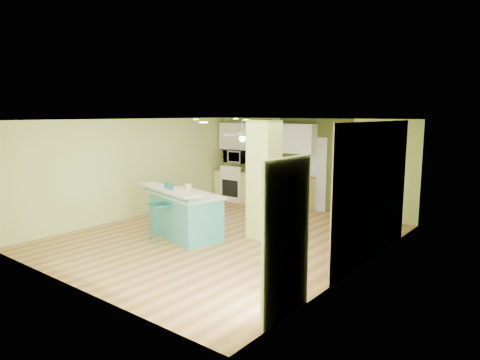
% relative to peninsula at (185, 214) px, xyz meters
% --- Properties ---
extents(floor, '(6.00, 7.00, 0.01)m').
position_rel_peninsula_xyz_m(floor, '(0.69, 0.54, -0.51)').
color(floor, olive).
rests_on(floor, ground).
extents(ceiling, '(6.00, 7.00, 0.01)m').
position_rel_peninsula_xyz_m(ceiling, '(0.69, 0.54, 2.00)').
color(ceiling, white).
rests_on(ceiling, wall_back).
extents(wall_back, '(6.00, 0.01, 2.50)m').
position_rel_peninsula_xyz_m(wall_back, '(0.69, 4.05, 0.74)').
color(wall_back, '#C7DC76').
rests_on(wall_back, floor).
extents(wall_front, '(6.00, 0.01, 2.50)m').
position_rel_peninsula_xyz_m(wall_front, '(0.69, -2.96, 0.74)').
color(wall_front, '#C7DC76').
rests_on(wall_front, floor).
extents(wall_left, '(0.01, 7.00, 2.50)m').
position_rel_peninsula_xyz_m(wall_left, '(-2.32, 0.54, 0.74)').
color(wall_left, '#C7DC76').
rests_on(wall_left, floor).
extents(wall_right, '(0.01, 7.00, 2.50)m').
position_rel_peninsula_xyz_m(wall_right, '(3.69, 0.54, 0.74)').
color(wall_right, '#C7DC76').
rests_on(wall_right, floor).
extents(wood_panel, '(0.02, 3.40, 2.50)m').
position_rel_peninsula_xyz_m(wood_panel, '(3.68, 1.14, 0.74)').
color(wood_panel, '#8C7650').
rests_on(wood_panel, floor).
extents(olive_accent, '(2.20, 0.02, 2.50)m').
position_rel_peninsula_xyz_m(olive_accent, '(0.89, 4.03, 0.74)').
color(olive_accent, '#445220').
rests_on(olive_accent, floor).
extents(interior_door, '(0.82, 0.05, 2.00)m').
position_rel_peninsula_xyz_m(interior_door, '(0.89, 4.00, 0.49)').
color(interior_door, silver).
rests_on(interior_door, floor).
extents(french_door, '(0.04, 1.08, 2.10)m').
position_rel_peninsula_xyz_m(french_door, '(3.66, -1.76, 0.54)').
color(french_door, white).
rests_on(french_door, floor).
extents(column, '(0.55, 0.55, 2.50)m').
position_rel_peninsula_xyz_m(column, '(1.34, 1.04, 0.74)').
color(column, '#BCD964').
rests_on(column, floor).
extents(kitchen_run, '(3.25, 0.63, 0.94)m').
position_rel_peninsula_xyz_m(kitchen_run, '(-0.61, 3.74, -0.04)').
color(kitchen_run, '#E7DE79').
rests_on(kitchen_run, floor).
extents(stove, '(0.76, 0.66, 1.08)m').
position_rel_peninsula_xyz_m(stove, '(-1.56, 3.73, -0.05)').
color(stove, white).
rests_on(stove, floor).
extents(upper_cabinets, '(3.20, 0.34, 0.80)m').
position_rel_peninsula_xyz_m(upper_cabinets, '(-0.61, 3.86, 1.44)').
color(upper_cabinets, white).
rests_on(upper_cabinets, wall_back).
extents(microwave, '(0.70, 0.48, 0.39)m').
position_rel_peninsula_xyz_m(microwave, '(-1.56, 3.74, 0.84)').
color(microwave, silver).
rests_on(microwave, wall_back).
extents(ceiling_fan, '(1.41, 1.41, 0.61)m').
position_rel_peninsula_xyz_m(ceiling_fan, '(-0.41, 2.54, 1.57)').
color(ceiling_fan, silver).
rests_on(ceiling_fan, ceiling).
extents(pendant_lamp, '(0.14, 0.14, 0.69)m').
position_rel_peninsula_xyz_m(pendant_lamp, '(3.34, 1.29, 1.38)').
color(pendant_lamp, white).
rests_on(pendant_lamp, ceiling).
extents(wall_decor, '(0.03, 0.90, 0.70)m').
position_rel_peninsula_xyz_m(wall_decor, '(3.65, 1.34, 1.04)').
color(wall_decor, brown).
rests_on(wall_decor, wood_panel).
extents(peninsula, '(2.14, 1.54, 1.10)m').
position_rel_peninsula_xyz_m(peninsula, '(0.00, 0.00, 0.00)').
color(peninsula, teal).
rests_on(peninsula, floor).
extents(bar_stool, '(0.51, 0.51, 1.22)m').
position_rel_peninsula_xyz_m(bar_stool, '(-0.11, -0.46, 0.31)').
color(bar_stool, '#1C7381').
rests_on(bar_stool, floor).
extents(side_counter, '(0.66, 1.57, 1.01)m').
position_rel_peninsula_xyz_m(side_counter, '(3.39, 1.61, -0.00)').
color(side_counter, teal).
rests_on(side_counter, floor).
extents(fruit_bowl, '(0.37, 0.37, 0.08)m').
position_rel_peninsula_xyz_m(fruit_bowl, '(-0.46, 3.70, 0.47)').
color(fruit_bowl, '#3A2517').
rests_on(fruit_bowl, kitchen_run).
extents(canister, '(0.15, 0.15, 0.17)m').
position_rel_peninsula_xyz_m(canister, '(-0.06, 0.17, 0.53)').
color(canister, yellow).
rests_on(canister, peninsula).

